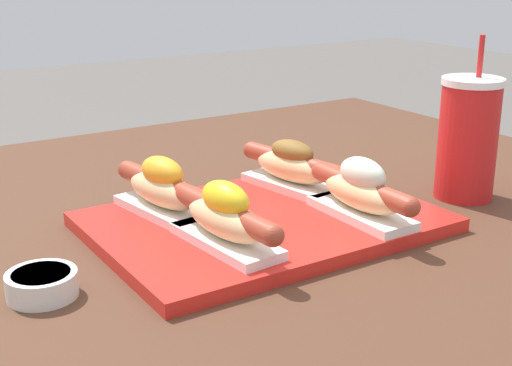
% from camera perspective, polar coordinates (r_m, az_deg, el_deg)
% --- Properties ---
extents(serving_tray, '(0.44, 0.31, 0.02)m').
position_cam_1_polar(serving_tray, '(0.95, 0.66, -3.14)').
color(serving_tray, red).
rests_on(serving_tray, patio_table).
extents(hot_dog_0, '(0.07, 0.20, 0.08)m').
position_cam_1_polar(hot_dog_0, '(0.84, -2.45, -2.79)').
color(hot_dog_0, white).
rests_on(hot_dog_0, serving_tray).
extents(hot_dog_1, '(0.06, 0.20, 0.08)m').
position_cam_1_polar(hot_dog_1, '(0.94, 8.46, -0.67)').
color(hot_dog_1, white).
rests_on(hot_dog_1, serving_tray).
extents(hot_dog_2, '(0.08, 0.20, 0.08)m').
position_cam_1_polar(hot_dog_2, '(0.95, -7.46, -0.44)').
color(hot_dog_2, white).
rests_on(hot_dog_2, serving_tray).
extents(hot_dog_3, '(0.09, 0.20, 0.07)m').
position_cam_1_polar(hot_dog_3, '(1.04, 2.90, 1.36)').
color(hot_dog_3, white).
rests_on(hot_dog_3, serving_tray).
extents(sauce_bowl, '(0.08, 0.08, 0.03)m').
position_cam_1_polar(sauce_bowl, '(0.80, -16.76, -7.67)').
color(sauce_bowl, silver).
rests_on(sauce_bowl, patio_table).
extents(drink_cup, '(0.09, 0.09, 0.24)m').
position_cam_1_polar(drink_cup, '(1.09, 16.59, 3.44)').
color(drink_cup, red).
rests_on(drink_cup, patio_table).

